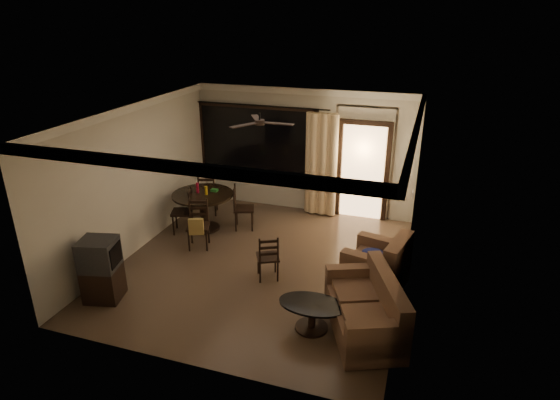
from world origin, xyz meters
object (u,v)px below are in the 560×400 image
(dining_chair_west, at_px, (183,219))
(dining_chair_south, at_px, (199,233))
(coffee_table, at_px, (312,312))
(tv_cabinet, at_px, (101,269))
(dining_table, at_px, (203,201))
(sofa, at_px, (368,311))
(dining_chair_east, at_px, (244,216))
(dining_chair_north, at_px, (208,202))
(armchair, at_px, (379,267))
(side_chair, at_px, (268,265))

(dining_chair_west, distance_m, dining_chair_south, 0.82)
(dining_chair_west, xyz_separation_m, coffee_table, (3.37, -2.30, 0.01))
(tv_cabinet, bearing_deg, dining_chair_west, 76.43)
(dining_table, distance_m, sofa, 4.50)
(dining_chair_east, distance_m, dining_chair_north, 1.15)
(armchair, bearing_deg, dining_chair_north, 168.15)
(dining_chair_north, xyz_separation_m, sofa, (4.07, -3.13, 0.06))
(sofa, xyz_separation_m, armchair, (-0.00, 1.24, 0.04))
(dining_chair_north, relative_size, side_chair, 1.12)
(tv_cabinet, relative_size, armchair, 0.95)
(tv_cabinet, distance_m, sofa, 4.19)
(armchair, bearing_deg, sofa, -76.99)
(sofa, bearing_deg, dining_chair_west, 130.34)
(dining_chair_north, bearing_deg, sofa, 122.78)
(dining_chair_south, bearing_deg, sofa, -43.87)
(dining_chair_north, relative_size, tv_cabinet, 0.90)
(side_chair, bearing_deg, dining_table, -63.04)
(tv_cabinet, bearing_deg, dining_chair_south, 59.39)
(dining_chair_west, bearing_deg, dining_table, 110.12)
(dining_chair_east, xyz_separation_m, tv_cabinet, (-1.14, -3.14, 0.25))
(dining_chair_east, bearing_deg, sofa, -151.16)
(dining_table, distance_m, coffee_table, 3.99)
(side_chair, bearing_deg, armchair, 163.20)
(side_chair, bearing_deg, tv_cabinet, 5.06)
(dining_table, relative_size, dining_chair_east, 1.34)
(armchair, bearing_deg, coffee_table, -105.47)
(dining_chair_north, xyz_separation_m, tv_cabinet, (-0.08, -3.60, 0.25))
(dining_chair_north, distance_m, armchair, 4.49)
(dining_chair_north, relative_size, coffee_table, 0.96)
(dining_chair_west, height_order, dining_chair_north, same)
(sofa, height_order, coffee_table, sofa)
(dining_chair_south, height_order, tv_cabinet, tv_cabinet)
(dining_chair_west, bearing_deg, dining_chair_east, 96.89)
(side_chair, bearing_deg, dining_chair_west, -53.42)
(dining_chair_north, distance_m, sofa, 5.14)
(dining_chair_south, height_order, sofa, dining_chair_south)
(dining_chair_east, xyz_separation_m, dining_chair_north, (-1.05, 0.46, 0.00))
(dining_chair_east, xyz_separation_m, sofa, (3.02, -2.67, 0.06))
(dining_chair_west, distance_m, armchair, 4.23)
(dining_chair_west, relative_size, sofa, 0.52)
(dining_table, bearing_deg, dining_chair_north, 109.77)
(armchair, bearing_deg, side_chair, -157.48)
(dining_chair_north, height_order, coffee_table, dining_chair_north)
(dining_chair_south, xyz_separation_m, coffee_table, (2.74, -1.77, -0.02))
(dining_chair_east, xyz_separation_m, side_chair, (1.17, -1.74, -0.03))
(sofa, bearing_deg, coffee_table, 170.88)
(dining_chair_west, distance_m, side_chair, 2.58)
(armchair, distance_m, coffee_table, 1.63)
(dining_table, xyz_separation_m, dining_chair_north, (-0.27, 0.74, -0.34))
(dining_chair_north, height_order, tv_cabinet, tv_cabinet)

